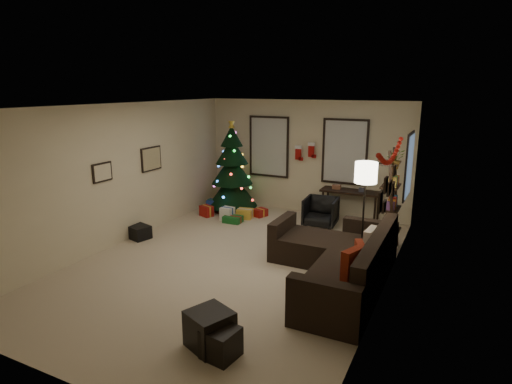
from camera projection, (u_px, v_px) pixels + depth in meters
floor at (236, 262)px, 7.43m from camera, size 7.00×7.00×0.00m
ceiling at (234, 106)px, 6.78m from camera, size 7.00×7.00×0.00m
wall_back at (306, 157)px, 10.16m from camera, size 5.00×0.00×5.00m
wall_front at (58, 263)px, 4.06m from camera, size 5.00×0.00×5.00m
wall_left at (122, 174)px, 8.18m from camera, size 0.00×7.00×7.00m
wall_right at (388, 205)px, 6.04m from camera, size 0.00×7.00×7.00m
window_back_left at (269, 147)px, 10.49m from camera, size 1.05×0.06×1.50m
window_back_right at (345, 152)px, 9.67m from camera, size 1.05×0.06×1.50m
window_right_wall at (410, 166)px, 8.23m from camera, size 0.06×0.90×1.30m
christmas_tree at (232, 173)px, 10.39m from camera, size 1.23×1.23×2.28m
presents at (230, 212)px, 9.98m from camera, size 1.50×1.00×0.30m
sofa at (340, 263)px, 6.69m from camera, size 2.02×2.92×0.90m
pillow_red_a at (354, 265)px, 5.76m from camera, size 0.29×0.49×0.48m
pillow_red_b at (360, 257)px, 6.04m from camera, size 0.25×0.41×0.40m
pillow_cream at (370, 241)px, 6.68m from camera, size 0.15×0.42×0.41m
ottoman_near at (210, 329)px, 4.99m from camera, size 0.61×0.61×0.45m
ottoman_far at (221, 343)px, 4.80m from camera, size 0.42×0.42×0.35m
desk at (351, 194)px, 9.57m from camera, size 1.34×0.48×0.72m
desk_chair at (321, 212)px, 9.29m from camera, size 0.68×0.64×0.66m
bookshelf at (392, 202)px, 7.82m from camera, size 0.30×0.56×1.91m
potted_plant at (395, 156)px, 7.52m from camera, size 0.54×0.52×0.46m
floor_lamp at (366, 179)px, 7.13m from camera, size 0.37×0.37×1.77m
art_map at (151, 159)px, 8.88m from camera, size 0.04×0.60×0.50m
art_abstract at (102, 172)px, 7.71m from camera, size 0.04×0.45×0.35m
gallery at (387, 191)px, 5.93m from camera, size 0.03×1.25×0.54m
garland at (391, 153)px, 6.04m from camera, size 0.08×1.90×0.30m
stocking_left at (299, 153)px, 10.09m from camera, size 0.20×0.05×0.36m
stocking_right at (312, 150)px, 9.91m from camera, size 0.20×0.05×0.36m
storage_bin at (137, 231)px, 8.62m from camera, size 0.60×0.48×0.26m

